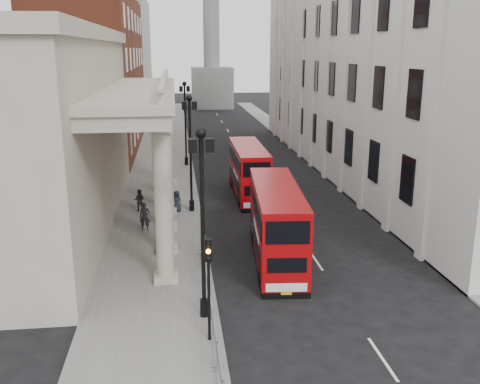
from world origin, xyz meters
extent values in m
plane|color=black|center=(0.00, 0.00, 0.00)|extent=(260.00, 260.00, 0.00)
cube|color=slate|center=(-3.00, 30.00, 0.06)|extent=(6.00, 140.00, 0.12)
cube|color=slate|center=(13.50, 30.00, 0.06)|extent=(3.00, 140.00, 0.12)
cube|color=slate|center=(-0.05, 30.00, 0.07)|extent=(0.20, 140.00, 0.14)
cube|color=gray|center=(-10.50, 18.00, 6.00)|extent=(9.00, 28.00, 12.00)
cube|color=maroon|center=(-10.50, 48.00, 11.00)|extent=(9.00, 32.00, 22.00)
cube|color=gray|center=(-10.50, 80.00, 10.00)|extent=(9.00, 30.00, 20.00)
cube|color=beige|center=(16.00, 32.00, 12.50)|extent=(8.00, 55.00, 25.00)
cube|color=#60605E|center=(6.00, 92.00, 4.00)|extent=(8.00, 8.00, 8.00)
cylinder|color=black|center=(-0.60, 4.00, 0.52)|extent=(0.36, 0.36, 0.80)
cylinder|color=black|center=(-0.60, 4.00, 4.12)|extent=(0.18, 0.18, 8.00)
sphere|color=black|center=(-0.60, 4.00, 8.22)|extent=(0.44, 0.44, 0.44)
cube|color=black|center=(-0.25, 4.00, 7.72)|extent=(0.35, 0.35, 0.55)
cube|color=black|center=(-0.95, 4.00, 7.72)|extent=(0.35, 0.35, 0.55)
cylinder|color=black|center=(-0.60, 20.00, 0.52)|extent=(0.36, 0.36, 0.80)
cylinder|color=black|center=(-0.60, 20.00, 4.12)|extent=(0.18, 0.18, 8.00)
sphere|color=black|center=(-0.60, 20.00, 8.22)|extent=(0.44, 0.44, 0.44)
cube|color=black|center=(-0.25, 20.00, 7.72)|extent=(0.35, 0.35, 0.55)
cube|color=black|center=(-0.95, 20.00, 7.72)|extent=(0.35, 0.35, 0.55)
cylinder|color=black|center=(-0.60, 36.00, 0.52)|extent=(0.36, 0.36, 0.80)
cylinder|color=black|center=(-0.60, 36.00, 4.12)|extent=(0.18, 0.18, 8.00)
sphere|color=black|center=(-0.60, 36.00, 8.22)|extent=(0.44, 0.44, 0.44)
cube|color=black|center=(-0.25, 36.00, 7.72)|extent=(0.35, 0.35, 0.55)
cube|color=black|center=(-0.95, 36.00, 7.72)|extent=(0.35, 0.35, 0.55)
cylinder|color=black|center=(-0.50, 2.00, 1.82)|extent=(0.12, 0.12, 3.40)
cube|color=black|center=(-0.50, 2.00, 3.97)|extent=(0.28, 0.22, 0.90)
sphere|color=black|center=(-0.50, 1.87, 4.27)|extent=(0.18, 0.18, 0.18)
sphere|color=orange|center=(-0.50, 1.87, 3.97)|extent=(0.18, 0.18, 0.18)
sphere|color=black|center=(-0.50, 1.87, 3.67)|extent=(0.18, 0.18, 0.18)
cube|color=gray|center=(-0.35, -1.30, 0.67)|extent=(0.50, 2.30, 1.10)
cube|color=gray|center=(-0.35, 1.05, 0.67)|extent=(0.50, 2.30, 1.10)
cube|color=gray|center=(-0.35, 3.40, 0.67)|extent=(0.50, 2.30, 1.10)
cube|color=gray|center=(-0.35, 5.75, 0.67)|extent=(0.50, 2.30, 1.10)
cube|color=gray|center=(-0.35, 8.10, 0.67)|extent=(0.50, 2.30, 1.10)
cube|color=gray|center=(-0.35, 10.45, 0.67)|extent=(0.50, 2.30, 1.10)
cube|color=#9A070A|center=(3.77, 10.28, 1.26)|extent=(3.14, 9.96, 1.87)
cube|color=#9A070A|center=(3.77, 10.28, 3.20)|extent=(3.14, 9.96, 1.63)
cube|color=#9A070A|center=(3.77, 10.28, 4.13)|extent=(3.18, 10.00, 0.23)
cube|color=black|center=(3.77, 10.28, 0.16)|extent=(3.16, 9.96, 0.33)
cube|color=black|center=(3.77, 10.28, 1.49)|extent=(3.04, 8.10, 0.93)
cube|color=black|center=(3.77, 10.28, 3.29)|extent=(3.15, 9.40, 1.03)
cube|color=white|center=(3.36, 5.40, 0.61)|extent=(1.96, 0.22, 0.42)
cube|color=yellow|center=(3.36, 5.39, 0.30)|extent=(0.51, 0.08, 0.12)
cylinder|color=black|center=(2.44, 6.97, 0.47)|extent=(0.38, 0.95, 0.93)
cylinder|color=black|center=(4.54, 6.79, 0.47)|extent=(0.38, 0.95, 0.93)
cylinder|color=black|center=(2.91, 12.64, 0.47)|extent=(0.38, 0.95, 0.93)
cylinder|color=black|center=(5.01, 12.47, 0.47)|extent=(0.38, 0.95, 0.93)
cube|color=#B5080C|center=(4.10, 23.98, 1.21)|extent=(2.35, 9.44, 1.79)
cube|color=#B5080C|center=(4.10, 23.98, 3.07)|extent=(2.35, 9.44, 1.57)
cube|color=#B5080C|center=(4.10, 23.98, 3.97)|extent=(2.38, 9.47, 0.22)
cube|color=black|center=(4.10, 23.98, 0.16)|extent=(2.37, 9.44, 0.31)
cube|color=black|center=(4.10, 23.98, 1.43)|extent=(2.38, 7.65, 0.90)
cube|color=black|center=(4.10, 23.98, 3.16)|extent=(2.40, 8.90, 0.99)
cube|color=white|center=(4.04, 19.28, 0.58)|extent=(1.88, 0.08, 0.40)
cube|color=yellow|center=(4.04, 19.28, 0.29)|extent=(0.49, 0.04, 0.12)
cylinder|color=black|center=(3.05, 20.72, 0.45)|extent=(0.30, 0.90, 0.90)
cylinder|color=black|center=(5.07, 20.70, 0.45)|extent=(0.30, 0.90, 0.90)
cylinder|color=black|center=(3.11, 26.19, 0.45)|extent=(0.30, 0.90, 0.90)
cylinder|color=black|center=(5.14, 26.17, 0.45)|extent=(0.30, 0.90, 0.90)
imported|color=black|center=(-3.74, 15.94, 1.05)|extent=(0.69, 0.46, 1.86)
imported|color=#2A2521|center=(-4.36, 20.39, 0.93)|extent=(0.86, 0.71, 1.63)
imported|color=black|center=(-1.66, 19.86, 0.91)|extent=(0.92, 0.81, 1.58)
camera|label=1|loc=(-1.61, -17.33, 11.47)|focal=40.00mm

